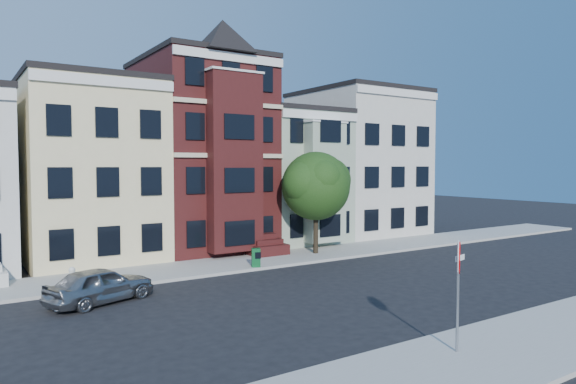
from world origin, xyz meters
TOP-DOWN VIEW (x-y plane):
  - ground at (0.00, 0.00)m, footprint 120.00×120.00m
  - far_sidewalk at (0.00, 8.00)m, footprint 60.00×4.00m
  - near_sidewalk at (0.00, -8.00)m, footprint 60.00×4.00m
  - house_yellow at (-7.00, 14.50)m, footprint 7.00×9.00m
  - house_brown at (0.00, 14.50)m, footprint 7.00×9.00m
  - house_green at (6.50, 14.50)m, footprint 6.00×9.00m
  - house_cream at (13.50, 14.50)m, footprint 8.00×9.00m
  - street_tree at (4.62, 7.97)m, footprint 6.73×6.73m
  - parked_car at (-8.83, 4.06)m, footprint 4.59×3.06m
  - newspaper_box at (-0.48, 6.31)m, footprint 0.56×0.53m
  - fire_hydrant at (-9.46, 6.30)m, footprint 0.35×0.35m
  - stop_sign at (-1.77, -7.40)m, footprint 0.99×0.38m

SIDE VIEW (x-z plane):
  - ground at x=0.00m, z-range 0.00..0.00m
  - far_sidewalk at x=0.00m, z-range 0.00..0.15m
  - near_sidewalk at x=0.00m, z-range 0.00..0.15m
  - fire_hydrant at x=-9.46m, z-range 0.15..0.93m
  - newspaper_box at x=-0.48m, z-range 0.15..1.12m
  - parked_car at x=-8.83m, z-range 0.00..1.45m
  - stop_sign at x=-1.77m, z-range 0.15..3.73m
  - street_tree at x=4.62m, z-range 0.15..7.69m
  - house_green at x=6.50m, z-range 0.00..9.00m
  - house_yellow at x=-7.00m, z-range 0.00..10.00m
  - house_cream at x=13.50m, z-range 0.00..11.00m
  - house_brown at x=0.00m, z-range 0.00..12.00m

